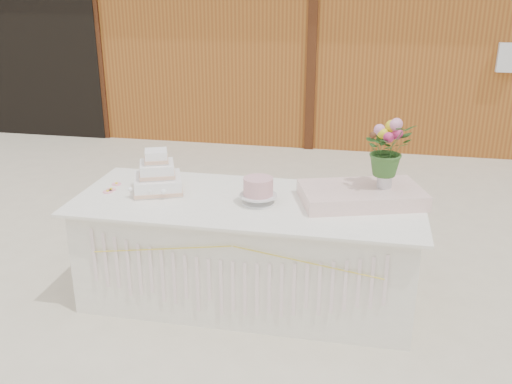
% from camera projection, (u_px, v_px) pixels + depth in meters
% --- Properties ---
extents(ground, '(80.00, 80.00, 0.00)m').
position_uv_depth(ground, '(248.00, 297.00, 4.20)').
color(ground, beige).
rests_on(ground, ground).
extents(barn, '(12.60, 4.60, 3.30)m').
position_uv_depth(barn, '(325.00, 14.00, 9.12)').
color(barn, '#975A1F').
rests_on(barn, ground).
extents(cake_table, '(2.40, 1.00, 0.77)m').
position_uv_depth(cake_table, '(248.00, 250.00, 4.06)').
color(cake_table, silver).
rests_on(cake_table, ground).
extents(wedding_cake, '(0.44, 0.44, 0.31)m').
position_uv_depth(wedding_cake, '(158.00, 177.00, 4.06)').
color(wedding_cake, white).
rests_on(wedding_cake, cake_table).
extents(pink_cake_stand, '(0.26, 0.26, 0.18)m').
position_uv_depth(pink_cake_stand, '(258.00, 189.00, 3.84)').
color(pink_cake_stand, silver).
rests_on(pink_cake_stand, cake_table).
extents(satin_runner, '(0.91, 0.69, 0.10)m').
position_uv_depth(satin_runner, '(361.00, 195.00, 3.88)').
color(satin_runner, '#FFD7CD').
rests_on(satin_runner, cake_table).
extents(flower_vase, '(0.10, 0.10, 0.14)m').
position_uv_depth(flower_vase, '(385.00, 178.00, 3.85)').
color(flower_vase, silver).
rests_on(flower_vase, satin_runner).
extents(bouquet, '(0.43, 0.42, 0.36)m').
position_uv_depth(bouquet, '(388.00, 142.00, 3.77)').
color(bouquet, '#325D25').
rests_on(bouquet, flower_vase).
extents(loose_flowers, '(0.17, 0.35, 0.02)m').
position_uv_depth(loose_flowers, '(116.00, 189.00, 4.11)').
color(loose_flowers, pink).
rests_on(loose_flowers, cake_table).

